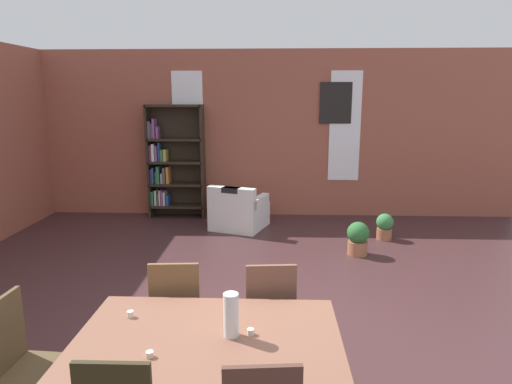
% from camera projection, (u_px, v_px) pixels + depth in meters
% --- Properties ---
extents(ground_plane, '(11.75, 11.75, 0.00)m').
position_uv_depth(ground_plane, '(256.00, 349.00, 3.90)').
color(ground_plane, '#402627').
extents(back_wall_brick, '(9.05, 0.12, 2.98)m').
position_uv_depth(back_wall_brick, '(266.00, 134.00, 8.05)').
color(back_wall_brick, '#9E5341').
rests_on(back_wall_brick, ground).
extents(window_pane_0, '(0.55, 0.02, 1.94)m').
position_uv_depth(window_pane_0, '(188.00, 126.00, 8.00)').
color(window_pane_0, white).
extents(window_pane_1, '(0.55, 0.02, 1.94)m').
position_uv_depth(window_pane_1, '(345.00, 127.00, 7.89)').
color(window_pane_1, white).
extents(dining_table, '(1.63, 1.02, 0.73)m').
position_uv_depth(dining_table, '(209.00, 347.00, 2.74)').
color(dining_table, brown).
rests_on(dining_table, ground).
extents(vase_on_table, '(0.09, 0.09, 0.28)m').
position_uv_depth(vase_on_table, '(231.00, 315.00, 2.69)').
color(vase_on_table, silver).
rests_on(vase_on_table, dining_table).
extents(tealight_candle_0, '(0.04, 0.04, 0.04)m').
position_uv_depth(tealight_candle_0, '(130.00, 314.00, 2.95)').
color(tealight_candle_0, silver).
rests_on(tealight_candle_0, dining_table).
extents(tealight_candle_1, '(0.04, 0.04, 0.03)m').
position_uv_depth(tealight_candle_1, '(150.00, 354.00, 2.49)').
color(tealight_candle_1, silver).
rests_on(tealight_candle_1, dining_table).
extents(tealight_candle_2, '(0.04, 0.04, 0.04)m').
position_uv_depth(tealight_candle_2, '(251.00, 332.00, 2.73)').
color(tealight_candle_2, silver).
rests_on(tealight_candle_2, dining_table).
extents(dining_chair_far_left, '(0.43, 0.43, 0.95)m').
position_uv_depth(dining_chair_far_left, '(177.00, 310.00, 3.51)').
color(dining_chair_far_left, brown).
rests_on(dining_chair_far_left, ground).
extents(dining_chair_head_left, '(0.42, 0.42, 0.95)m').
position_uv_depth(dining_chair_head_left, '(24.00, 363.00, 2.82)').
color(dining_chair_head_left, '#4E3C25').
rests_on(dining_chair_head_left, ground).
extents(dining_chair_far_right, '(0.43, 0.43, 0.95)m').
position_uv_depth(dining_chair_far_right, '(270.00, 312.00, 3.48)').
color(dining_chair_far_right, brown).
rests_on(dining_chair_far_right, ground).
extents(bookshelf_tall, '(1.01, 0.32, 2.03)m').
position_uv_depth(bookshelf_tall, '(172.00, 163.00, 7.97)').
color(bookshelf_tall, '#2D2319').
rests_on(bookshelf_tall, ground).
extents(armchair_white, '(1.02, 1.02, 0.75)m').
position_uv_depth(armchair_white, '(238.00, 212.00, 7.39)').
color(armchair_white, white).
rests_on(armchair_white, ground).
extents(potted_plant_by_shelf, '(0.31, 0.31, 0.47)m').
position_uv_depth(potted_plant_by_shelf, '(358.00, 238.00, 6.16)').
color(potted_plant_by_shelf, '#9E6042').
rests_on(potted_plant_by_shelf, ground).
extents(potted_plant_corner, '(0.26, 0.26, 0.40)m').
position_uv_depth(potted_plant_corner, '(385.00, 226.00, 6.83)').
color(potted_plant_corner, '#9E6042').
rests_on(potted_plant_corner, ground).
extents(framed_picture, '(0.56, 0.03, 0.72)m').
position_uv_depth(framed_picture, '(336.00, 103.00, 7.81)').
color(framed_picture, black).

